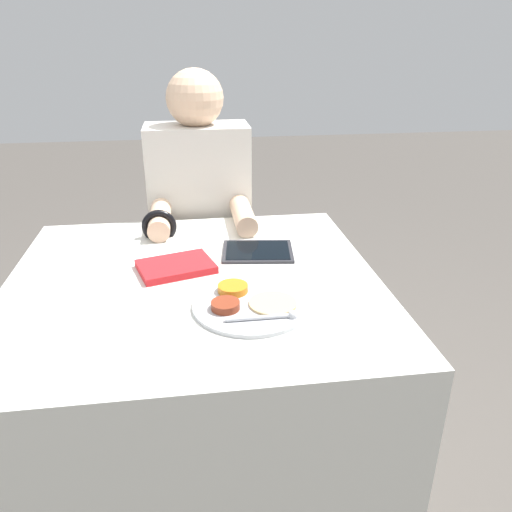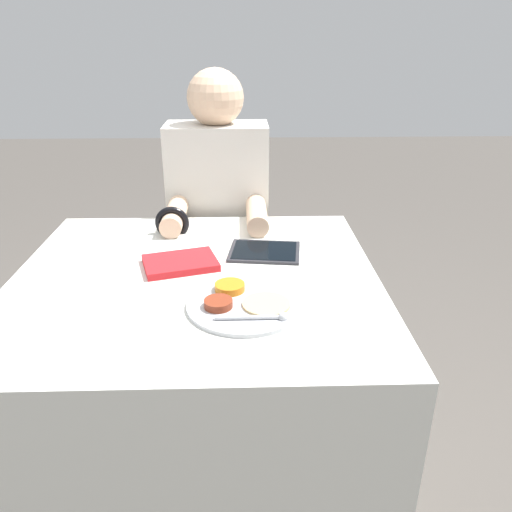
# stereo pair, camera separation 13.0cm
# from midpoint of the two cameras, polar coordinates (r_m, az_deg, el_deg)

# --- Properties ---
(ground_plane) EXTENTS (12.00, 12.00, 0.00)m
(ground_plane) POSITION_cam_midpoint_polar(r_m,az_deg,el_deg) (1.80, -7.98, -24.79)
(ground_plane) COLOR #4C4742
(dining_table) EXTENTS (0.97, 0.93, 0.76)m
(dining_table) POSITION_cam_midpoint_polar(r_m,az_deg,el_deg) (1.54, -8.81, -15.40)
(dining_table) COLOR silver
(dining_table) RESTS_ON ground_plane
(thali_tray) EXTENTS (0.28, 0.28, 0.03)m
(thali_tray) POSITION_cam_midpoint_polar(r_m,az_deg,el_deg) (1.18, -3.74, -5.49)
(thali_tray) COLOR #B7BABF
(thali_tray) RESTS_ON dining_table
(red_notebook) EXTENTS (0.23, 0.19, 0.02)m
(red_notebook) POSITION_cam_midpoint_polar(r_m,az_deg,el_deg) (1.39, -11.68, -1.30)
(red_notebook) COLOR silver
(red_notebook) RESTS_ON dining_table
(tablet_device) EXTENTS (0.22, 0.18, 0.01)m
(tablet_device) POSITION_cam_midpoint_polar(r_m,az_deg,el_deg) (1.47, -2.22, 0.50)
(tablet_device) COLOR #28282D
(tablet_device) RESTS_ON dining_table
(person_diner) EXTENTS (0.38, 0.45, 1.25)m
(person_diner) POSITION_cam_midpoint_polar(r_m,az_deg,el_deg) (1.94, -8.03, 0.91)
(person_diner) COLOR black
(person_diner) RESTS_ON ground_plane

